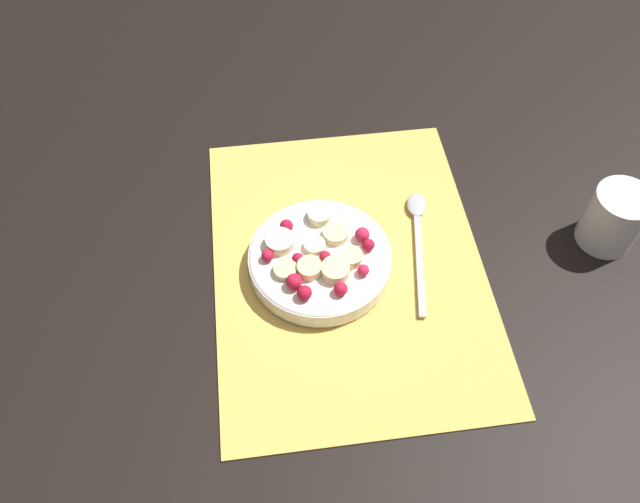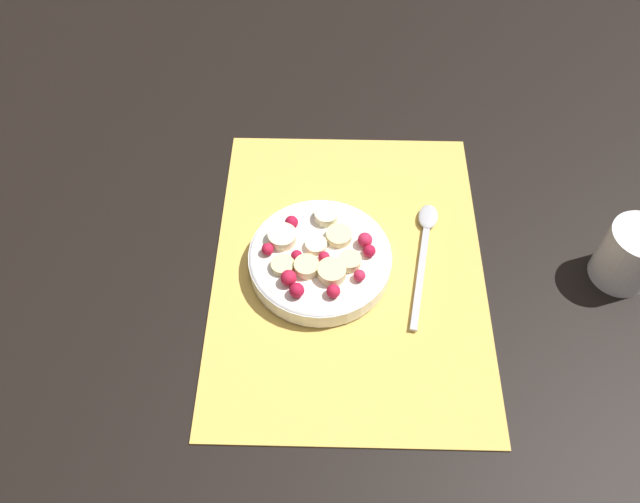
# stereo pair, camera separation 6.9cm
# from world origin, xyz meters

# --- Properties ---
(ground_plane) EXTENTS (3.00, 3.00, 0.00)m
(ground_plane) POSITION_xyz_m (0.00, 0.00, 0.00)
(ground_plane) COLOR black
(placemat) EXTENTS (0.47, 0.35, 0.01)m
(placemat) POSITION_xyz_m (0.00, 0.00, 0.00)
(placemat) COLOR #E0B251
(placemat) RESTS_ON ground_plane
(fruit_bowl) EXTENTS (0.18, 0.18, 0.05)m
(fruit_bowl) POSITION_xyz_m (0.00, -0.04, 0.02)
(fruit_bowl) COLOR white
(fruit_bowl) RESTS_ON placemat
(spoon) EXTENTS (0.20, 0.05, 0.01)m
(spoon) POSITION_xyz_m (-0.04, 0.10, 0.01)
(spoon) COLOR #B2B2B7
(spoon) RESTS_ON placemat
(drinking_glass) EXTENTS (0.07, 0.07, 0.09)m
(drinking_glass) POSITION_xyz_m (0.00, 0.35, 0.04)
(drinking_glass) COLOR white
(drinking_glass) RESTS_ON ground_plane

